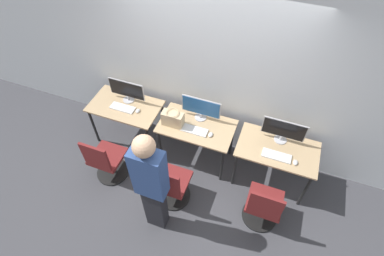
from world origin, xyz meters
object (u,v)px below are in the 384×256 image
person_center (151,183)px  monitor_right (284,130)px  office_chair_right (263,207)px  office_chair_center (171,186)px  office_chair_left (106,162)px  keyboard_right (277,156)px  monitor_left (127,90)px  mouse_left (138,111)px  handbag (173,119)px  keyboard_left (123,108)px  mouse_right (295,162)px  keyboard_center (194,130)px  monitor_center (201,108)px  mouse_center (211,135)px

person_center → monitor_right: size_ratio=3.15×
office_chair_right → office_chair_center: bearing=-174.0°
office_chair_left → keyboard_right: office_chair_left is taller
office_chair_center → monitor_left: bearing=138.9°
monitor_right → mouse_left: bearing=-174.3°
mouse_left → handbag: handbag is taller
office_chair_center → handbag: size_ratio=2.95×
keyboard_left → mouse_left: 0.24m
mouse_right → office_chair_right: size_ratio=0.10×
mouse_right → person_center: bearing=-145.7°
keyboard_right → mouse_right: bearing=-5.7°
monitor_left → keyboard_center: size_ratio=1.51×
office_chair_center → monitor_center: bearing=86.2°
keyboard_right → office_chair_center: bearing=-150.6°
mouse_center → mouse_right: size_ratio=1.00×
mouse_center → keyboard_left: bearing=178.5°
keyboard_center → mouse_right: (1.39, -0.06, 0.01)m
monitor_center → keyboard_right: 1.20m
monitor_center → person_center: 1.35m
keyboard_left → mouse_center: (1.38, -0.04, 0.01)m
handbag → monitor_left: bearing=165.0°
mouse_left → keyboard_center: bearing=-3.4°
monitor_center → handbag: size_ratio=1.88×
office_chair_center → monitor_right: (1.21, 0.97, 0.58)m
mouse_left → monitor_right: (2.04, 0.20, 0.18)m
mouse_left → mouse_right: (2.29, -0.11, 0.00)m
keyboard_left → office_chair_left: 0.82m
keyboard_left → keyboard_right: size_ratio=1.00×
handbag → mouse_left: bearing=175.2°
office_chair_left → monitor_center: bearing=41.0°
office_chair_center → keyboard_right: office_chair_center is taller
mouse_center → keyboard_center: bearing=179.3°
mouse_left → office_chair_right: 2.19m
office_chair_center → mouse_right: size_ratio=9.83×
mouse_left → mouse_right: 2.29m
mouse_left → person_center: (0.79, -1.14, 0.22)m
monitor_right → office_chair_right: (0.01, -0.84, -0.58)m
monitor_left → mouse_right: size_ratio=6.26×
mouse_left → office_chair_right: size_ratio=0.10×
keyboard_left → mouse_right: 2.53m
office_chair_right → mouse_left: bearing=162.7°
monitor_left → handbag: (0.83, -0.22, -0.08)m
person_center → office_chair_right: size_ratio=2.01×
mouse_center → office_chair_right: (0.92, -0.58, -0.40)m
office_chair_center → mouse_right: 1.64m
mouse_center → office_chair_center: office_chair_center is taller
mouse_left → monitor_left: bearing=144.8°
mouse_left → keyboard_right: bearing=-2.5°
office_chair_left → handbag: handbag is taller
monitor_left → keyboard_left: (0.00, -0.19, -0.18)m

